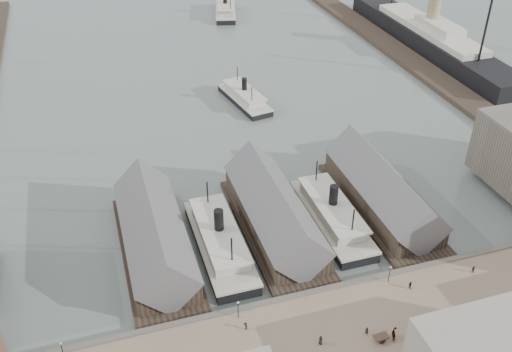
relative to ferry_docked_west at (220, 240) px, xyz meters
name	(u,v)px	position (x,y,z in m)	size (l,w,h in m)	color
ground	(302,281)	(13.00, -13.96, -2.57)	(900.00, 900.00, 0.00)	slate
seawall	(312,295)	(13.00, -19.16, -1.42)	(180.00, 1.20, 2.30)	#59544C
east_wharf	(414,63)	(91.00, 76.04, -1.77)	(10.00, 180.00, 1.60)	#2D231C
ferry_shed_west	(154,236)	(-13.00, 2.92, 2.07)	(14.00, 42.00, 12.60)	#2D231C
ferry_shed_center	(274,213)	(13.00, 2.92, 2.07)	(14.00, 42.00, 12.60)	#2D231C
ferry_shed_east	(382,192)	(39.00, 2.92, 2.07)	(14.00, 42.00, 12.60)	#2D231C
lamp_post_far_w	(62,348)	(-32.00, -20.96, 2.14)	(0.44, 0.44, 3.92)	black
lamp_post_near_w	(238,307)	(-2.00, -20.96, 2.14)	(0.44, 0.44, 3.92)	black
lamp_post_near_e	(390,271)	(28.00, -20.96, 2.14)	(0.44, 0.44, 3.92)	black
ferry_docked_west	(220,240)	(0.00, 0.00, 0.00)	(9.21, 30.71, 10.97)	black
ferry_docked_east	(332,214)	(26.00, 1.26, -0.06)	(9.00, 29.99, 10.71)	black
ferry_open_near	(244,97)	(24.78, 65.31, -0.51)	(11.60, 25.59, 8.81)	black
ferry_open_mid	(225,10)	(41.63, 151.46, -0.22)	(14.99, 29.28, 10.03)	black
ocean_steamer	(429,37)	(105.00, 89.55, 1.80)	(13.90, 101.58, 20.32)	black
horse_cart_right	(392,335)	(21.84, -33.51, 0.29)	(4.72, 1.88, 1.73)	black
pedestrian_2	(246,326)	(-1.53, -24.01, 0.22)	(1.03, 0.59, 1.59)	black
pedestrian_4	(321,340)	(9.69, -30.89, 0.34)	(0.89, 0.58, 1.83)	black
pedestrian_5	(367,331)	(18.10, -31.41, 0.30)	(0.63, 0.46, 1.73)	black
pedestrian_6	(410,285)	(31.05, -23.75, 0.25)	(0.80, 0.62, 1.65)	black
pedestrian_8	(473,269)	(45.09, -23.62, 0.22)	(0.93, 0.39, 1.58)	black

